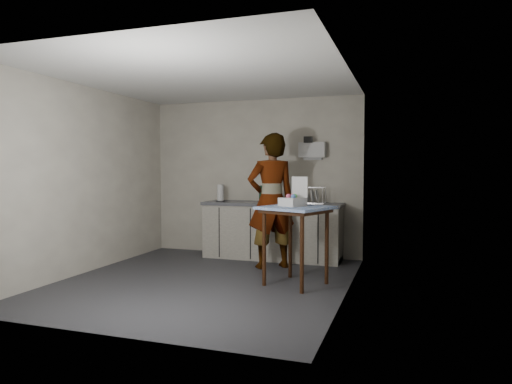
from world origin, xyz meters
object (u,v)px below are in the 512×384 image
(soap_bottle, at_px, (268,194))
(paper_towel, at_px, (220,193))
(dish_rack, at_px, (313,199))
(side_table, at_px, (296,217))
(dark_bottle, at_px, (261,194))
(kitchen_counter, at_px, (272,232))
(standing_man, at_px, (271,201))
(bakery_box, at_px, (293,200))
(soda_can, at_px, (277,198))

(soap_bottle, xyz_separation_m, paper_towel, (-0.82, -0.04, -0.01))
(paper_towel, distance_m, dish_rack, 1.53)
(side_table, xyz_separation_m, dark_bottle, (-0.95, 1.54, 0.19))
(kitchen_counter, bearing_deg, standing_man, -74.85)
(soap_bottle, bearing_deg, standing_man, -69.43)
(bakery_box, bearing_deg, side_table, -11.84)
(paper_towel, distance_m, bakery_box, 2.11)
(soda_can, relative_size, dish_rack, 0.34)
(side_table, height_order, soda_can, soda_can)
(kitchen_counter, relative_size, bakery_box, 6.10)
(side_table, distance_m, soda_can, 1.68)
(soda_can, xyz_separation_m, dish_rack, (0.59, 0.00, -0.00))
(soda_can, distance_m, bakery_box, 1.64)
(side_table, distance_m, paper_towel, 2.17)
(kitchen_counter, relative_size, dish_rack, 6.14)
(kitchen_counter, relative_size, soap_bottle, 7.88)
(soda_can, bearing_deg, side_table, -66.14)
(soda_can, bearing_deg, standing_man, -81.23)
(kitchen_counter, distance_m, dark_bottle, 0.65)
(soap_bottle, distance_m, soda_can, 0.16)
(kitchen_counter, bearing_deg, soap_bottle, -159.68)
(paper_towel, height_order, bakery_box, bakery_box)
(soda_can, bearing_deg, bakery_box, -66.98)
(soda_can, bearing_deg, soap_bottle, -150.71)
(dark_bottle, bearing_deg, side_table, -58.50)
(paper_towel, bearing_deg, bakery_box, -41.49)
(soap_bottle, bearing_deg, dark_bottle, 151.42)
(side_table, bearing_deg, standing_man, 144.87)
(soda_can, relative_size, paper_towel, 0.45)
(side_table, distance_m, dish_rack, 1.55)
(dark_bottle, bearing_deg, kitchen_counter, -15.53)
(soda_can, distance_m, paper_towel, 0.95)
(dish_rack, bearing_deg, side_table, -86.57)
(paper_towel, bearing_deg, soda_can, 6.41)
(side_table, height_order, bakery_box, bakery_box)
(dark_bottle, height_order, paper_towel, paper_towel)
(kitchen_counter, height_order, bakery_box, bakery_box)
(paper_towel, bearing_deg, side_table, -41.44)
(soda_can, xyz_separation_m, bakery_box, (0.64, -1.50, 0.09))
(dark_bottle, height_order, dish_rack, dark_bottle)
(standing_man, bearing_deg, dark_bottle, -97.53)
(side_table, bearing_deg, bakery_box, 161.30)
(standing_man, relative_size, soda_can, 15.63)
(standing_man, distance_m, dark_bottle, 0.79)
(paper_towel, bearing_deg, dark_bottle, 9.49)
(soda_can, distance_m, dark_bottle, 0.28)
(dish_rack, bearing_deg, soap_bottle, -174.01)
(standing_man, height_order, soda_can, standing_man)
(soda_can, height_order, bakery_box, bakery_box)
(bakery_box, bearing_deg, standing_man, 150.84)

